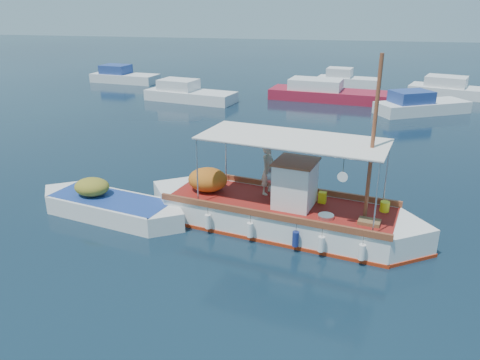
# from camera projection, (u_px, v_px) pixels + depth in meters

# --- Properties ---
(ground) EXTENTS (160.00, 160.00, 0.00)m
(ground) POSITION_uv_depth(u_px,v_px,m) (266.00, 218.00, 16.96)
(ground) COLOR black
(ground) RESTS_ON ground
(fishing_caique) EXTENTS (9.98, 4.22, 6.21)m
(fishing_caique) POSITION_uv_depth(u_px,v_px,m) (278.00, 212.00, 16.10)
(fishing_caique) COLOR white
(fishing_caique) RESTS_ON ground
(dinghy) EXTENTS (6.10, 2.74, 1.53)m
(dinghy) POSITION_uv_depth(u_px,v_px,m) (110.00, 207.00, 17.03)
(dinghy) COLOR white
(dinghy) RESTS_ON ground
(bg_boat_nw) EXTENTS (7.39, 3.84, 1.80)m
(bg_boat_nw) POSITION_uv_depth(u_px,v_px,m) (188.00, 95.00, 36.22)
(bg_boat_nw) COLOR silver
(bg_boat_nw) RESTS_ON ground
(bg_boat_n) EXTENTS (10.24, 4.21, 1.80)m
(bg_boat_n) POSITION_uv_depth(u_px,v_px,m) (330.00, 94.00, 36.39)
(bg_boat_n) COLOR maroon
(bg_boat_n) RESTS_ON ground
(bg_boat_ne) EXTENTS (6.74, 5.05, 1.80)m
(bg_boat_ne) POSITION_uv_depth(u_px,v_px,m) (420.00, 106.00, 32.26)
(bg_boat_ne) COLOR silver
(bg_boat_ne) RESTS_ON ground
(bg_boat_e) EXTENTS (8.08, 4.92, 1.80)m
(bg_boat_e) POSITION_uv_depth(u_px,v_px,m) (457.00, 91.00, 37.61)
(bg_boat_e) COLOR silver
(bg_boat_e) RESTS_ON ground
(bg_boat_far_w) EXTENTS (6.63, 3.16, 1.80)m
(bg_boat_far_w) POSITION_uv_depth(u_px,v_px,m) (123.00, 77.00, 44.32)
(bg_boat_far_w) COLOR silver
(bg_boat_far_w) RESTS_ON ground
(bg_boat_far_n) EXTENTS (5.70, 2.93, 1.80)m
(bg_boat_far_n) POSITION_uv_depth(u_px,v_px,m) (346.00, 81.00, 42.36)
(bg_boat_far_n) COLOR silver
(bg_boat_far_n) RESTS_ON ground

